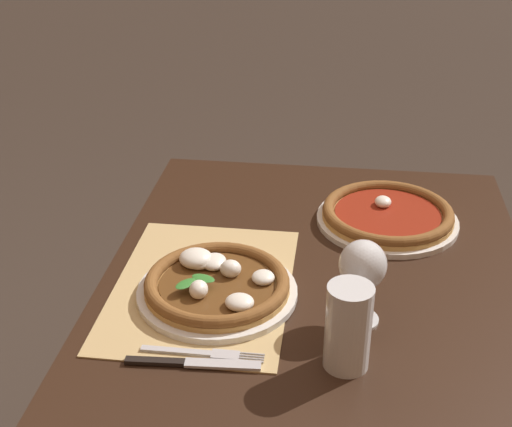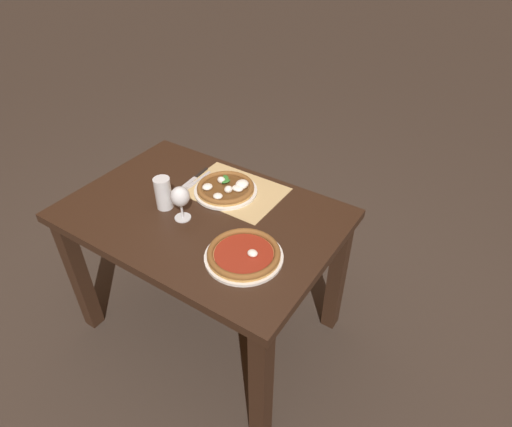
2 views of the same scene
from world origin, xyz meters
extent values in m
plane|color=#382D26|center=(0.00, 0.00, 0.00)|extent=(24.00, 24.00, 0.00)
cube|color=black|center=(0.00, 0.00, 0.72)|extent=(1.18, 0.81, 0.04)
cube|color=black|center=(-0.53, -0.34, 0.35)|extent=(0.07, 0.07, 0.70)
cube|color=black|center=(0.53, -0.34, 0.35)|extent=(0.07, 0.07, 0.70)
cube|color=black|center=(-0.53, 0.34, 0.35)|extent=(0.07, 0.07, 0.70)
cube|color=black|center=(0.53, 0.34, 0.35)|extent=(0.07, 0.07, 0.70)
cube|color=tan|center=(-0.02, -0.21, 0.74)|extent=(0.44, 0.32, 0.00)
cylinder|color=silver|center=(0.00, -0.18, 0.75)|extent=(0.29, 0.29, 0.01)
cylinder|color=tan|center=(0.00, -0.18, 0.76)|extent=(0.26, 0.26, 0.01)
torus|color=brown|center=(0.00, -0.18, 0.77)|extent=(0.26, 0.26, 0.02)
cylinder|color=brown|center=(0.00, -0.18, 0.77)|extent=(0.21, 0.21, 0.00)
ellipsoid|color=white|center=(-0.02, -0.10, 0.78)|extent=(0.04, 0.04, 0.02)
ellipsoid|color=white|center=(-0.06, -0.22, 0.78)|extent=(0.06, 0.05, 0.02)
ellipsoid|color=white|center=(0.04, -0.20, 0.78)|extent=(0.04, 0.03, 0.03)
ellipsoid|color=white|center=(0.06, -0.13, 0.78)|extent=(0.05, 0.05, 0.02)
ellipsoid|color=white|center=(-0.06, -0.23, 0.78)|extent=(0.06, 0.06, 0.03)
ellipsoid|color=white|center=(-0.06, -0.19, 0.78)|extent=(0.05, 0.05, 0.02)
ellipsoid|color=white|center=(-0.03, -0.16, 0.78)|extent=(0.04, 0.04, 0.03)
ellipsoid|color=#337A2D|center=(0.03, -0.23, 0.79)|extent=(0.05, 0.05, 0.00)
ellipsoid|color=#337A2D|center=(0.01, -0.20, 0.79)|extent=(0.04, 0.05, 0.00)
cylinder|color=silver|center=(-0.31, 0.14, 0.75)|extent=(0.30, 0.30, 0.01)
cylinder|color=tan|center=(-0.31, 0.14, 0.76)|extent=(0.28, 0.28, 0.01)
torus|color=brown|center=(-0.31, 0.14, 0.77)|extent=(0.28, 0.28, 0.02)
cylinder|color=maroon|center=(-0.31, 0.14, 0.76)|extent=(0.23, 0.23, 0.00)
ellipsoid|color=white|center=(-0.35, 0.13, 0.77)|extent=(0.04, 0.04, 0.02)
cylinder|color=silver|center=(0.04, 0.08, 0.74)|extent=(0.07, 0.07, 0.00)
cylinder|color=silver|center=(0.04, 0.08, 0.78)|extent=(0.01, 0.01, 0.06)
ellipsoid|color=silver|center=(0.04, 0.08, 0.85)|extent=(0.08, 0.08, 0.08)
ellipsoid|color=#C17019|center=(0.04, 0.08, 0.84)|extent=(0.07, 0.07, 0.05)
cylinder|color=silver|center=(0.16, 0.06, 0.81)|extent=(0.07, 0.07, 0.15)
cylinder|color=black|center=(0.16, 0.06, 0.80)|extent=(0.07, 0.07, 0.12)
cylinder|color=silver|center=(0.16, 0.06, 0.86)|extent=(0.07, 0.07, 0.02)
cube|color=#B7B7BC|center=(0.17, -0.21, 0.75)|extent=(0.01, 0.12, 0.00)
cube|color=#B7B7BC|center=(0.17, -0.13, 0.75)|extent=(0.02, 0.05, 0.00)
cylinder|color=#B7B7BC|center=(0.18, -0.09, 0.75)|extent=(0.00, 0.04, 0.00)
cylinder|color=#B7B7BC|center=(0.17, -0.09, 0.75)|extent=(0.00, 0.04, 0.00)
cylinder|color=#B7B7BC|center=(0.16, -0.09, 0.75)|extent=(0.00, 0.04, 0.00)
cylinder|color=#B7B7BC|center=(0.16, -0.09, 0.75)|extent=(0.00, 0.04, 0.00)
cube|color=black|center=(0.20, -0.24, 0.75)|extent=(0.02, 0.10, 0.01)
cube|color=#B7B7BC|center=(0.19, -0.13, 0.75)|extent=(0.03, 0.12, 0.00)
camera|label=1|loc=(1.04, 0.03, 1.48)|focal=50.00mm
camera|label=2|loc=(-1.00, 1.10, 1.86)|focal=30.00mm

